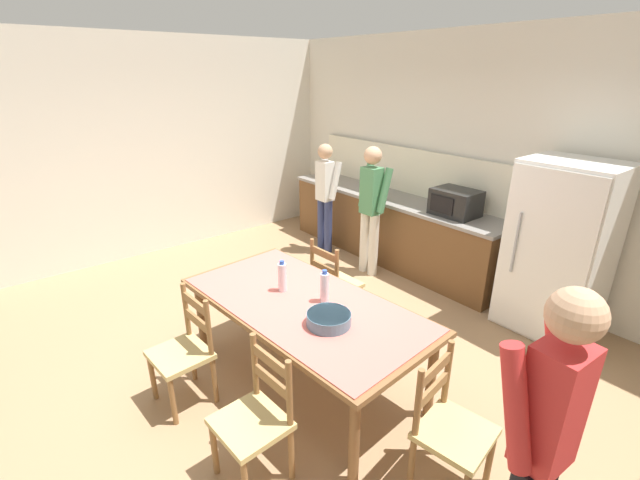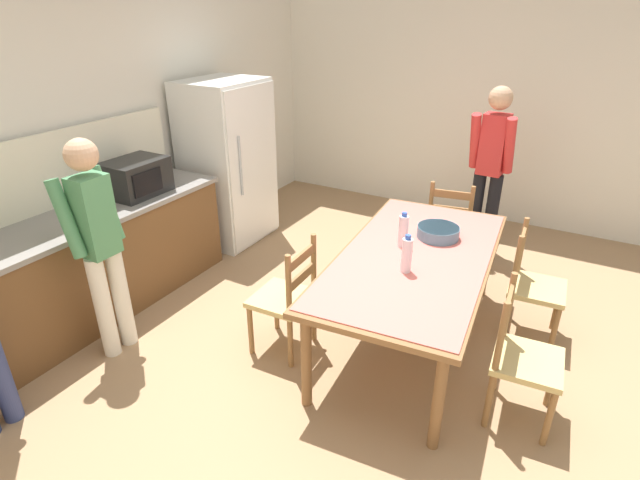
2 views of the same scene
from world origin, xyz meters
name	(u,v)px [view 2 (image 2 of 2)]	position (x,y,z in m)	size (l,w,h in m)	color
ground_plane	(363,359)	(0.00, 0.00, 0.00)	(8.32, 8.32, 0.00)	#9E7A56
wall_back	(86,124)	(0.00, 2.66, 1.45)	(6.52, 0.12, 2.90)	silver
wall_right	(490,94)	(3.26, 0.00, 1.45)	(0.12, 5.20, 2.90)	silver
kitchen_counter	(43,289)	(-0.95, 2.23, 0.45)	(3.35, 0.66, 0.89)	brown
refrigerator	(228,163)	(1.24, 2.19, 0.85)	(0.82, 0.73, 1.70)	white
microwave	(136,177)	(0.05, 2.21, 1.04)	(0.50, 0.39, 0.30)	black
dining_table	(415,263)	(0.38, -0.21, 0.68)	(2.15, 1.20, 0.75)	brown
bottle_near_centre	(407,255)	(0.12, -0.23, 0.88)	(0.07, 0.07, 0.27)	silver
bottle_off_centre	(403,231)	(0.47, -0.07, 0.88)	(0.07, 0.07, 0.27)	silver
serving_bowl	(438,231)	(0.74, -0.25, 0.80)	(0.32, 0.32, 0.09)	slate
chair_head_end	(449,226)	(1.70, -0.10, 0.44)	(0.46, 0.48, 0.91)	olive
chair_side_near_left	(522,358)	(-0.02, -1.05, 0.44)	(0.45, 0.43, 0.91)	olive
chair_side_far_left	(286,298)	(-0.16, 0.56, 0.44)	(0.43, 0.42, 0.91)	olive
chair_side_near_right	(532,286)	(0.91, -0.98, 0.44)	(0.44, 0.42, 0.91)	olive
person_at_counter	(98,240)	(-0.78, 1.69, 0.91)	(0.41, 0.28, 1.62)	silver
person_by_table	(491,163)	(2.26, -0.30, 0.95)	(0.31, 0.44, 1.69)	black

